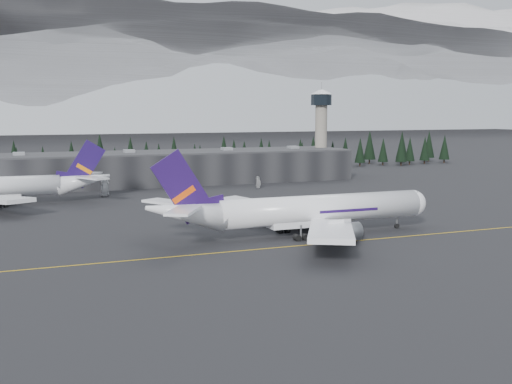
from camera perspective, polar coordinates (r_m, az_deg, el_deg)
name	(u,v)px	position (r m, az deg, el deg)	size (l,w,h in m)	color
ground	(291,244)	(138.34, 3.15, -4.66)	(1400.00, 1400.00, 0.00)	black
taxiline	(295,246)	(136.58, 3.51, -4.82)	(400.00, 0.40, 0.02)	gold
terminal	(155,168)	(254.98, -8.97, 2.13)	(160.00, 30.00, 12.60)	black
control_tower	(321,123)	(283.54, 5.81, 6.14)	(10.00, 10.00, 37.70)	gray
treeline	(136,158)	(290.91, -10.66, 2.95)	(360.00, 20.00, 15.00)	black
mountain_ridge	(31,129)	(1124.14, -19.35, 5.34)	(4400.00, 900.00, 420.00)	white
jet_main	(298,211)	(146.45, 3.72, -1.70)	(69.87, 64.51, 20.55)	white
gse_vehicle_a	(105,194)	(219.89, -13.29, -0.21)	(2.65, 5.74, 1.59)	silver
gse_vehicle_b	(258,186)	(237.94, 0.22, 0.52)	(1.82, 4.52, 1.54)	silver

